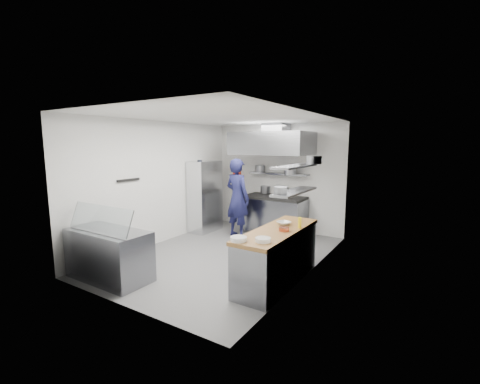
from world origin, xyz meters
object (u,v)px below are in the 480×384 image
Objects in this scene: display_case at (109,255)px; wire_rack at (205,196)px; gas_range at (274,216)px; chef at (237,198)px.

wire_rack is at bearing 99.09° from display_case.
wire_rack is at bearing -154.18° from gas_range.
chef is 1.05× the size of wire_rack.
gas_range is 1.07× the size of display_case.
wire_rack is 3.39m from display_case.
gas_range is 4.25m from display_case.
gas_range is 0.86× the size of wire_rack.
display_case is (-0.48, -3.31, -0.55)m from chef.
gas_range is at bearing -115.94° from chef.
wire_rack is (-1.01, 0.00, -0.05)m from chef.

